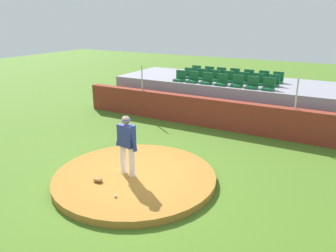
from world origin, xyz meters
The scene contains 30 objects.
ground_plane centered at (0.00, 0.00, 0.00)m, with size 60.00×60.00×0.00m, color #497020.
pitchers_mound centered at (0.00, 0.00, 0.10)m, with size 4.71×4.71×0.19m, color #A66E2A.
pitcher centered at (-0.17, -0.09, 1.24)m, with size 0.83×0.34×1.80m.
baseball centered at (0.30, -1.30, 0.23)m, with size 0.07×0.07×0.07m, color white.
fielding_glove centered at (-0.63, -0.87, 0.25)m, with size 0.30×0.20×0.11m, color brown.
brick_barrier centered at (0.00, 5.68, 0.62)m, with size 12.73×0.40×1.25m, color maroon.
fence_post_left centered at (-3.44, 5.68, 1.83)m, with size 0.06×0.06×1.17m, color silver.
fence_post_right centered at (3.41, 5.68, 1.83)m, with size 0.06×0.06×1.17m, color silver.
bleacher_platform centered at (0.00, 8.37, 0.80)m, with size 11.14×3.84×1.60m, color gray.
stadium_chair_0 centered at (-2.10, 6.96, 1.76)m, with size 0.48×0.44×0.50m.
stadium_chair_1 centered at (-1.43, 6.96, 1.76)m, with size 0.48×0.44×0.50m.
stadium_chair_2 centered at (-0.72, 6.97, 1.76)m, with size 0.48×0.44×0.50m.
stadium_chair_3 centered at (0.01, 6.95, 1.76)m, with size 0.48×0.44×0.50m.
stadium_chair_4 centered at (0.71, 7.00, 1.76)m, with size 0.48×0.44×0.50m.
stadium_chair_5 centered at (1.40, 6.96, 1.76)m, with size 0.48×0.44×0.50m.
stadium_chair_6 centered at (2.09, 6.96, 1.76)m, with size 0.48×0.44×0.50m.
stadium_chair_7 centered at (-2.11, 7.88, 1.76)m, with size 0.48×0.44×0.50m.
stadium_chair_8 centered at (-1.39, 7.88, 1.76)m, with size 0.48×0.44×0.50m.
stadium_chair_9 centered at (-0.67, 7.86, 1.76)m, with size 0.48×0.44×0.50m.
stadium_chair_10 centered at (-0.01, 7.86, 1.76)m, with size 0.48×0.44×0.50m.
stadium_chair_11 centered at (0.70, 7.88, 1.76)m, with size 0.48×0.44×0.50m.
stadium_chair_12 centered at (1.41, 7.91, 1.76)m, with size 0.48×0.44×0.50m.
stadium_chair_13 centered at (2.09, 7.87, 1.76)m, with size 0.48×0.44×0.50m.
stadium_chair_14 centered at (-2.11, 8.77, 1.76)m, with size 0.48×0.44×0.50m.
stadium_chair_15 centered at (-1.37, 8.78, 1.76)m, with size 0.48×0.44×0.50m.
stadium_chair_16 centered at (-0.72, 8.76, 1.76)m, with size 0.48×0.44×0.50m.
stadium_chair_17 centered at (-0.02, 8.80, 1.76)m, with size 0.48×0.44×0.50m.
stadium_chair_18 centered at (0.70, 8.75, 1.76)m, with size 0.48×0.44×0.50m.
stadium_chair_19 centered at (1.42, 8.76, 1.76)m, with size 0.48×0.44×0.50m.
stadium_chair_20 centered at (2.10, 8.76, 1.76)m, with size 0.48×0.44×0.50m.
Camera 1 is at (5.06, -7.10, 4.56)m, focal length 35.31 mm.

